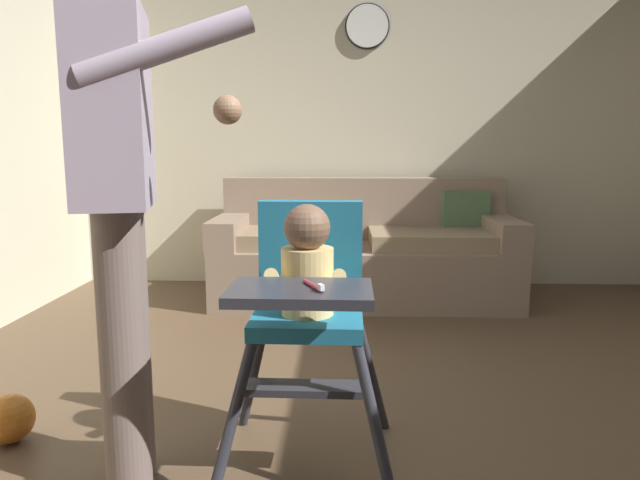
% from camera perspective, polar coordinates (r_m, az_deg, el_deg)
% --- Properties ---
extents(ground, '(6.10, 6.81, 0.10)m').
position_cam_1_polar(ground, '(2.31, 7.03, -20.33)').
color(ground, brown).
extents(wall_far, '(5.30, 0.06, 2.53)m').
position_cam_1_polar(wall_far, '(4.65, 4.53, 11.30)').
color(wall_far, beige).
rests_on(wall_far, ground).
extents(couch, '(2.11, 0.86, 0.86)m').
position_cam_1_polar(couch, '(4.19, 4.44, -1.29)').
color(couch, '#87715F').
rests_on(couch, ground).
extents(high_chair, '(0.62, 0.73, 0.91)m').
position_cam_1_polar(high_chair, '(1.92, -1.20, -4.79)').
color(high_chair, '#2F3039').
rests_on(high_chair, ground).
extents(adult_standing, '(0.59, 0.50, 1.67)m').
position_cam_1_polar(adult_standing, '(1.85, -19.14, 4.42)').
color(adult_standing, '#6C5C56').
rests_on(adult_standing, ground).
extents(toy_ball, '(0.18, 0.18, 0.18)m').
position_cam_1_polar(toy_ball, '(2.52, -28.27, -15.21)').
color(toy_ball, orange).
rests_on(toy_ball, ground).
extents(wall_clock, '(0.34, 0.04, 0.34)m').
position_cam_1_polar(wall_clock, '(4.69, 4.69, 20.22)').
color(wall_clock, white).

